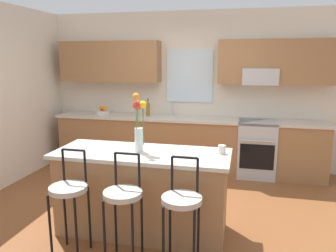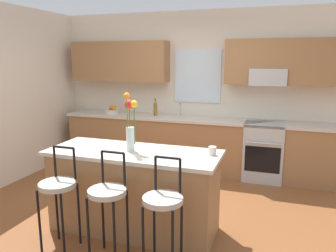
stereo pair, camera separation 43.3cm
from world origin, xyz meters
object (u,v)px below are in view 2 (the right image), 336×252
kitchen_island (134,191)px  bar_stool_near (58,189)px  flower_vase (130,122)px  bar_stool_far (163,205)px  fruit_bowl_oranges (112,110)px  bottle_olive_oil (155,109)px  bar_stool_middle (108,196)px  mug_ceramic (212,151)px  oven_range (263,151)px

kitchen_island → bar_stool_near: 0.82m
bar_stool_near → flower_vase: 0.99m
bar_stool_near → bar_stool_far: bearing=0.0°
bar_stool_near → flower_vase: (0.52, 0.58, 0.61)m
bar_stool_near → fruit_bowl_oranges: 2.92m
kitchen_island → bottle_olive_oil: bearing=104.6°
bar_stool_far → bar_stool_middle: bearing=180.0°
bar_stool_middle → mug_ceramic: bar_stool_middle is taller
bar_stool_middle → flower_vase: bearing=92.7°
bar_stool_far → flower_vase: bearing=134.7°
bar_stool_near → bar_stool_far: size_ratio=1.00×
oven_range → flower_vase: 2.63m
oven_range → bar_stool_middle: 3.02m
bar_stool_near → mug_ceramic: 1.60m
flower_vase → fruit_bowl_oranges: flower_vase is taller
bar_stool_near → bottle_olive_oil: bottle_olive_oil is taller
oven_range → flower_vase: (-1.31, -2.15, 0.78)m
kitchen_island → mug_ceramic: 0.99m
bar_stool_far → fruit_bowl_oranges: fruit_bowl_oranges is taller
bar_stool_far → kitchen_island: bearing=133.4°
flower_vase → bottle_olive_oil: size_ratio=2.11×
mug_ceramic → fruit_bowl_oranges: (-2.27, 2.05, 0.01)m
bar_stool_far → mug_ceramic: 0.83m
bar_stool_middle → bottle_olive_oil: 2.84m
bar_stool_near → bottle_olive_oil: bearing=90.4°
kitchen_island → bar_stool_near: size_ratio=1.81×
oven_range → bar_stool_far: bearing=-105.0°
bottle_olive_oil → flower_vase: bearing=-76.1°
kitchen_island → flower_vase: flower_vase is taller
flower_vase → fruit_bowl_oranges: (-1.40, 2.18, -0.27)m
oven_range → mug_ceramic: 2.13m
oven_range → bar_stool_middle: bearing=-115.1°
bar_stool_middle → mug_ceramic: bearing=40.0°
bar_stool_middle → fruit_bowl_oranges: (-1.42, 2.76, 0.34)m
kitchen_island → bar_stool_middle: 0.61m
fruit_bowl_oranges → bottle_olive_oil: size_ratio=0.80×
fruit_bowl_oranges → bar_stool_middle: bearing=-62.7°
mug_ceramic → bottle_olive_oil: (-1.41, 2.05, 0.07)m
bar_stool_middle → flower_vase: 0.84m
bar_stool_middle → oven_range: bearing=64.9°
bar_stool_near → mug_ceramic: (1.39, 0.71, 0.33)m
bar_stool_middle → fruit_bowl_oranges: size_ratio=4.34×
fruit_bowl_oranges → bottle_olive_oil: 0.86m
mug_ceramic → fruit_bowl_oranges: 3.06m
mug_ceramic → bottle_olive_oil: bottle_olive_oil is taller
flower_vase → mug_ceramic: size_ratio=7.05×
bar_stool_middle → bar_stool_far: size_ratio=1.00×
mug_ceramic → kitchen_island: bearing=-171.5°
kitchen_island → fruit_bowl_oranges: 2.65m
oven_range → bar_stool_far: (-0.73, -2.73, 0.18)m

